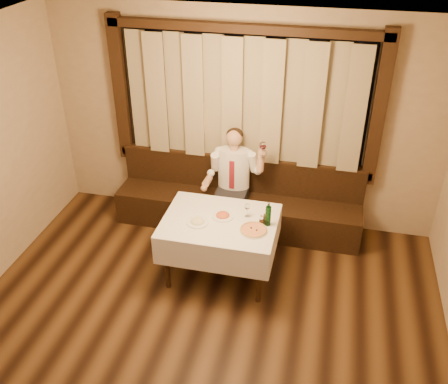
% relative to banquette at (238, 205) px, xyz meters
% --- Properties ---
extents(room, '(5.01, 6.01, 2.81)m').
position_rel_banquette_xyz_m(room, '(-0.00, -1.75, 1.19)').
color(room, black).
rests_on(room, ground).
extents(banquette, '(3.20, 0.61, 0.94)m').
position_rel_banquette_xyz_m(banquette, '(0.00, 0.00, 0.00)').
color(banquette, black).
rests_on(banquette, ground).
extents(dining_table, '(1.27, 0.97, 0.76)m').
position_rel_banquette_xyz_m(dining_table, '(0.00, -1.02, 0.34)').
color(dining_table, black).
rests_on(dining_table, ground).
extents(pizza, '(0.31, 0.31, 0.03)m').
position_rel_banquette_xyz_m(pizza, '(0.40, -1.14, 0.46)').
color(pizza, white).
rests_on(pizza, dining_table).
extents(pasta_red, '(0.25, 0.25, 0.08)m').
position_rel_banquette_xyz_m(pasta_red, '(0.02, -0.95, 0.48)').
color(pasta_red, white).
rests_on(pasta_red, dining_table).
extents(pasta_cream, '(0.25, 0.25, 0.09)m').
position_rel_banquette_xyz_m(pasta_cream, '(-0.23, -1.13, 0.48)').
color(pasta_cream, white).
rests_on(pasta_cream, dining_table).
extents(green_bottle, '(0.06, 0.06, 0.29)m').
position_rel_banquette_xyz_m(green_bottle, '(0.53, -1.00, 0.57)').
color(green_bottle, '#0E4217').
rests_on(green_bottle, dining_table).
extents(table_wine_glass, '(0.06, 0.06, 0.17)m').
position_rel_banquette_xyz_m(table_wine_glass, '(0.28, -0.89, 0.57)').
color(table_wine_glass, white).
rests_on(table_wine_glass, dining_table).
extents(cruet_caddy, '(0.11, 0.05, 0.12)m').
position_rel_banquette_xyz_m(cruet_caddy, '(0.49, -0.98, 0.49)').
color(cruet_caddy, black).
rests_on(cruet_caddy, dining_table).
extents(seated_man, '(0.76, 0.57, 1.40)m').
position_rel_banquette_xyz_m(seated_man, '(-0.05, -0.09, 0.50)').
color(seated_man, black).
rests_on(seated_man, ground).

